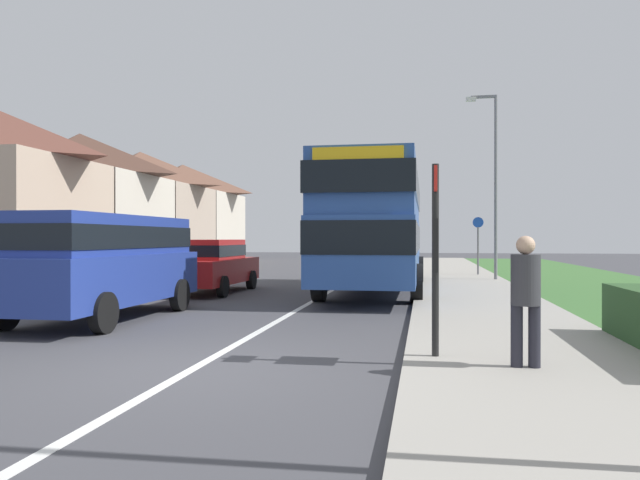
% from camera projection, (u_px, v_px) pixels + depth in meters
% --- Properties ---
extents(ground_plane, '(120.00, 120.00, 0.00)m').
position_uv_depth(ground_plane, '(191.00, 370.00, 7.42)').
color(ground_plane, '#424247').
extents(lane_marking_centre, '(0.14, 60.00, 0.01)m').
position_uv_depth(lane_marking_centre, '(311.00, 302.00, 15.30)').
color(lane_marking_centre, silver).
rests_on(lane_marking_centre, ground_plane).
extents(pavement_near_side, '(3.20, 68.00, 0.12)m').
position_uv_depth(pavement_near_side, '(489.00, 313.00, 12.60)').
color(pavement_near_side, '#9E998E').
rests_on(pavement_near_side, ground_plane).
extents(double_decker_bus, '(2.80, 10.26, 3.70)m').
position_uv_depth(double_decker_bus, '(376.00, 222.00, 18.00)').
color(double_decker_bus, '#284C93').
rests_on(double_decker_bus, ground_plane).
extents(parked_van_blue, '(2.11, 5.23, 2.09)m').
position_uv_depth(parked_van_blue, '(102.00, 257.00, 12.00)').
color(parked_van_blue, navy).
rests_on(parked_van_blue, ground_plane).
extents(parked_car_red, '(1.88, 4.46, 1.60)m').
position_uv_depth(parked_car_red, '(210.00, 263.00, 17.89)').
color(parked_car_red, '#B21E1E').
rests_on(parked_car_red, ground_plane).
extents(pedestrian_at_stop, '(0.34, 0.34, 1.67)m').
position_uv_depth(pedestrian_at_stop, '(526.00, 295.00, 7.04)').
color(pedestrian_at_stop, '#23232D').
rests_on(pedestrian_at_stop, ground_plane).
extents(bus_stop_sign, '(0.09, 0.52, 2.60)m').
position_uv_depth(bus_stop_sign, '(435.00, 246.00, 7.71)').
color(bus_stop_sign, black).
rests_on(bus_stop_sign, ground_plane).
extents(cycle_route_sign, '(0.44, 0.08, 2.52)m').
position_uv_depth(cycle_route_sign, '(478.00, 243.00, 24.98)').
color(cycle_route_sign, slate).
rests_on(cycle_route_sign, ground_plane).
extents(street_lamp_mid, '(1.14, 0.20, 6.93)m').
position_uv_depth(street_lamp_mid, '(493.00, 174.00, 22.07)').
color(street_lamp_mid, slate).
rests_on(street_lamp_mid, ground_plane).
extents(house_terrace_far_side, '(7.45, 25.92, 6.94)m').
position_uv_depth(house_terrace_far_side, '(113.00, 205.00, 33.41)').
color(house_terrace_far_side, '#C1A88E').
rests_on(house_terrace_far_side, ground_plane).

